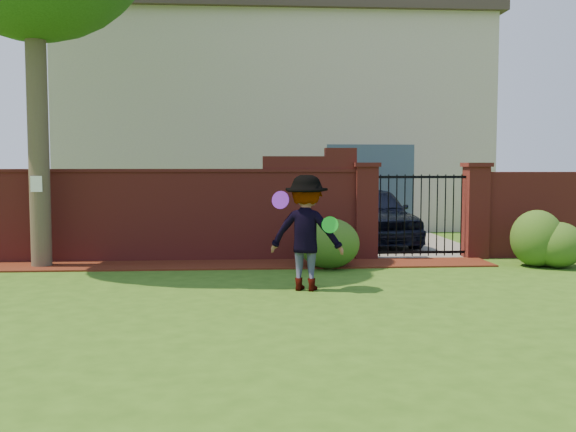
{
  "coord_description": "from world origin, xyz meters",
  "views": [
    {
      "loc": [
        -0.02,
        -8.45,
        1.81
      ],
      "look_at": [
        0.7,
        1.4,
        1.05
      ],
      "focal_mm": 40.48,
      "sensor_mm": 36.0,
      "label": 1
    }
  ],
  "objects": [
    {
      "name": "shrub_right",
      "position": [
        5.62,
        2.67,
        0.41
      ],
      "size": [
        0.92,
        0.92,
        0.82
      ],
      "primitive_type": "ellipsoid",
      "color": "#1F4A16",
      "rests_on": "ground"
    },
    {
      "name": "shrub_left",
      "position": [
        1.53,
        2.88,
        0.45
      ],
      "size": [
        1.1,
        1.1,
        0.9
      ],
      "primitive_type": "ellipsoid",
      "color": "#1F4A16",
      "rests_on": "ground"
    },
    {
      "name": "frisbee_green",
      "position": [
        1.24,
        0.64,
        0.98
      ],
      "size": [
        0.25,
        0.11,
        0.24
      ],
      "primitive_type": "cylinder",
      "rotation": [
        1.43,
        0.0,
        -0.26
      ],
      "color": "green",
      "rests_on": "man"
    },
    {
      "name": "pillar_right",
      "position": [
        4.6,
        4.0,
        0.96
      ],
      "size": [
        0.5,
        0.5,
        1.88
      ],
      "color": "maroon",
      "rests_on": "ground"
    },
    {
      "name": "house",
      "position": [
        1.0,
        12.0,
        3.16
      ],
      "size": [
        12.4,
        6.4,
        6.3
      ],
      "color": "beige",
      "rests_on": "ground"
    },
    {
      "name": "mulch_bed",
      "position": [
        -0.95,
        3.34,
        0.01
      ],
      "size": [
        11.1,
        1.08,
        0.03
      ],
      "primitive_type": "cube",
      "color": "#3E150B",
      "rests_on": "ground"
    },
    {
      "name": "pillar_left",
      "position": [
        2.4,
        4.0,
        0.96
      ],
      "size": [
        0.5,
        0.5,
        1.88
      ],
      "color": "maroon",
      "rests_on": "ground"
    },
    {
      "name": "frisbee_purple",
      "position": [
        0.55,
        0.92,
        1.32
      ],
      "size": [
        0.27,
        0.18,
        0.26
      ],
      "primitive_type": "cylinder",
      "rotation": [
        1.36,
        0.0,
        -0.41
      ],
      "color": "purple",
      "rests_on": "man"
    },
    {
      "name": "brick_wall_return",
      "position": [
        6.6,
        4.0,
        0.85
      ],
      "size": [
        4.0,
        0.25,
        1.7
      ],
      "primitive_type": "cube",
      "color": "maroon",
      "rests_on": "ground"
    },
    {
      "name": "car",
      "position": [
        3.02,
        6.35,
        0.68
      ],
      "size": [
        1.98,
        4.12,
        1.36
      ],
      "primitive_type": "imported",
      "rotation": [
        0.0,
        0.0,
        0.1
      ],
      "color": "black",
      "rests_on": "ground"
    },
    {
      "name": "brick_wall",
      "position": [
        -2.01,
        4.0,
        0.93
      ],
      "size": [
        8.7,
        0.31,
        2.16
      ],
      "color": "maroon",
      "rests_on": "ground"
    },
    {
      "name": "man",
      "position": [
        0.91,
        0.87,
        0.84
      ],
      "size": [
        1.23,
        0.93,
        1.68
      ],
      "primitive_type": "imported",
      "rotation": [
        0.0,
        0.0,
        2.83
      ],
      "color": "gray",
      "rests_on": "ground"
    },
    {
      "name": "driveway",
      "position": [
        3.5,
        8.0,
        0.01
      ],
      "size": [
        3.2,
        8.0,
        0.01
      ],
      "primitive_type": "cube",
      "color": "slate",
      "rests_on": "ground"
    },
    {
      "name": "iron_gate",
      "position": [
        3.5,
        4.0,
        0.85
      ],
      "size": [
        1.78,
        0.03,
        1.6
      ],
      "color": "black",
      "rests_on": "ground"
    },
    {
      "name": "shrub_middle",
      "position": [
        5.3,
        2.82,
        0.51
      ],
      "size": [
        0.93,
        0.93,
        1.03
      ],
      "primitive_type": "ellipsoid",
      "color": "#1F4A16",
      "rests_on": "ground"
    },
    {
      "name": "ground",
      "position": [
        0.0,
        0.0,
        -0.01
      ],
      "size": [
        80.0,
        80.0,
        0.01
      ],
      "primitive_type": "cube",
      "color": "#2D5515",
      "rests_on": "ground"
    },
    {
      "name": "paper_notice",
      "position": [
        -3.6,
        3.21,
        1.5
      ],
      "size": [
        0.2,
        0.01,
        0.28
      ],
      "primitive_type": "cube",
      "color": "white",
      "rests_on": "tree"
    }
  ]
}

